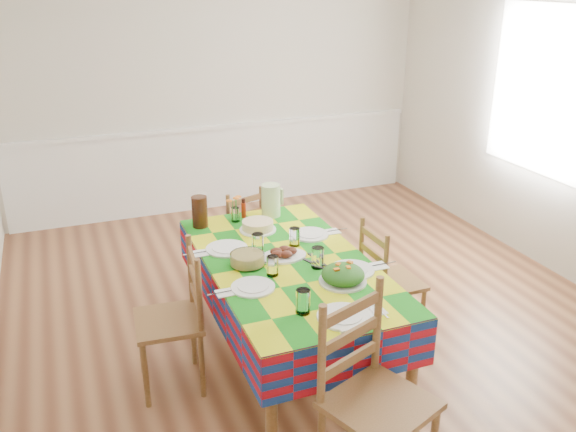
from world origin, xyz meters
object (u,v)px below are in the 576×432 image
Objects in this scene: dining_table at (288,272)px; green_pitcher at (271,200)px; tea_pitcher at (200,212)px; meat_platter at (283,254)px; chair_far at (237,236)px; chair_near at (372,400)px; chair_right at (387,282)px; chair_left at (175,320)px.

dining_table is 7.62× the size of green_pitcher.
green_pitcher reaches higher than tea_pitcher.
tea_pitcher is (-0.37, 0.70, 0.09)m from meat_platter.
tea_pitcher is at bearing 116.37° from dining_table.
dining_table is at bearing -102.17° from green_pitcher.
dining_table is 0.12m from meat_platter.
chair_far is at bearing 89.40° from dining_table.
chair_near is at bearing -95.46° from green_pitcher.
meat_platter is 1.25× the size of green_pitcher.
chair_right is (1.12, -0.76, -0.41)m from tea_pitcher.
chair_left is at bearing 89.46° from chair_right.
chair_left is (-0.73, -0.07, -0.29)m from meat_platter.
meat_platter is at bearing 70.62° from chair_far.
meat_platter is 0.81m from chair_right.
dining_table is 0.77m from chair_right.
dining_table is 0.82m from green_pitcher.
tea_pitcher is 1.41m from chair_right.
green_pitcher reaches higher than chair_right.
chair_left is at bearing 100.37° from chair_near.
chair_near reaches higher than chair_right.
green_pitcher is 0.28× the size of chair_right.
meat_platter is 1.25m from chair_near.
green_pitcher is at bearing 1.51° from tea_pitcher.
chair_right is at bearing 103.39° from chair_far.
meat_platter is 0.35× the size of chair_right.
green_pitcher is 1.26m from chair_left.
tea_pitcher reaches higher than meat_platter.
meat_platter is 1.15m from chair_far.
tea_pitcher is at bearing -178.49° from green_pitcher.
chair_left is (-0.90, -0.78, -0.38)m from green_pitcher.
chair_near is (-0.01, -1.23, -0.23)m from meat_platter.
chair_far is at bearing 31.18° from chair_right.
chair_right is at bearing 94.76° from chair_left.
meat_platter is 0.74m from green_pitcher.
meat_platter is at bearing -103.71° from green_pitcher.
tea_pitcher reaches higher than chair_left.
tea_pitcher reaches higher than chair_right.
chair_near is 1.13× the size of chair_left.
tea_pitcher reaches higher than dining_table.
chair_far is (0.39, 0.41, -0.42)m from tea_pitcher.
tea_pitcher is 0.27× the size of chair_far.
chair_right is (0.76, 1.16, -0.09)m from chair_near.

